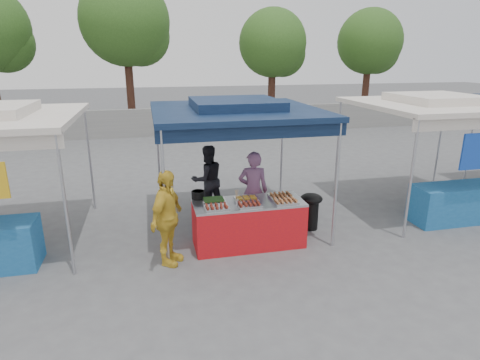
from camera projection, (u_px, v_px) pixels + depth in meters
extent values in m
plane|color=#565658|center=(247.00, 242.00, 7.59)|extent=(80.00, 80.00, 0.00)
cube|color=gray|center=(187.00, 121.00, 17.65)|extent=(40.00, 0.25, 1.20)
cylinder|color=#B3B4BA|center=(165.00, 200.00, 6.46)|extent=(0.05, 0.05, 2.30)
cylinder|color=#B3B4BA|center=(336.00, 187.00, 7.11)|extent=(0.05, 0.05, 2.30)
cylinder|color=#B3B4BA|center=(158.00, 156.00, 9.25)|extent=(0.05, 0.05, 2.30)
cylinder|color=#B3B4BA|center=(282.00, 150.00, 9.90)|extent=(0.05, 0.05, 2.30)
cube|color=#0F203E|center=(235.00, 111.00, 7.82)|extent=(3.20, 3.20, 0.10)
cube|color=#0F203E|center=(235.00, 104.00, 7.79)|extent=(1.65, 1.65, 0.18)
cube|color=#0F203E|center=(255.00, 132.00, 6.47)|extent=(3.20, 0.04, 0.25)
cylinder|color=#B3B4BA|center=(66.00, 208.00, 6.14)|extent=(0.05, 0.05, 2.30)
cylinder|color=#B3B4BA|center=(90.00, 160.00, 8.93)|extent=(0.05, 0.05, 2.30)
cylinder|color=#B3B4BA|center=(411.00, 181.00, 7.43)|extent=(0.05, 0.05, 2.30)
cylinder|color=#B3B4BA|center=(338.00, 147.00, 10.22)|extent=(0.05, 0.05, 2.30)
cylinder|color=#B3B4BA|center=(439.00, 141.00, 10.87)|extent=(0.05, 0.05, 2.30)
cube|color=beige|center=(435.00, 105.00, 8.79)|extent=(3.20, 3.20, 0.10)
cube|color=beige|center=(436.00, 99.00, 8.75)|extent=(1.65, 1.65, 0.18)
cube|color=#1D5E9B|center=(454.00, 203.00, 8.44)|extent=(1.80, 0.70, 0.80)
cylinder|color=#B3B4BA|center=(471.00, 140.00, 11.08)|extent=(0.05, 0.05, 2.30)
sphere|color=#31591D|center=(3.00, 43.00, 17.21)|extent=(2.52, 2.52, 2.52)
cylinder|color=#3E2117|center=(130.00, 82.00, 18.70)|extent=(0.36, 0.36, 4.36)
sphere|color=#31591D|center=(125.00, 21.00, 17.90)|extent=(3.99, 3.99, 3.99)
sphere|color=#31591D|center=(140.00, 36.00, 18.40)|extent=(2.74, 2.74, 2.74)
cylinder|color=#3E2117|center=(272.00, 89.00, 19.92)|extent=(0.36, 0.36, 3.55)
sphere|color=#31591D|center=(273.00, 43.00, 19.27)|extent=(3.25, 3.25, 3.25)
sphere|color=#31591D|center=(283.00, 54.00, 19.74)|extent=(2.23, 2.23, 2.23)
cylinder|color=#3E2117|center=(366.00, 85.00, 21.61)|extent=(0.36, 0.36, 3.66)
sphere|color=#31591D|center=(370.00, 41.00, 20.94)|extent=(3.35, 3.35, 3.35)
sphere|color=#31591D|center=(377.00, 52.00, 21.41)|extent=(2.30, 2.30, 2.30)
cube|color=red|center=(249.00, 224.00, 7.38)|extent=(2.00, 0.80, 0.81)
cube|color=#B3B4BA|center=(249.00, 203.00, 7.25)|extent=(2.00, 0.80, 0.04)
cube|color=silver|center=(217.00, 208.00, 6.88)|extent=(0.42, 0.30, 0.05)
cube|color=maroon|center=(217.00, 206.00, 6.87)|extent=(0.35, 0.25, 0.02)
cube|color=silver|center=(249.00, 205.00, 7.01)|extent=(0.42, 0.30, 0.05)
cube|color=maroon|center=(249.00, 203.00, 7.00)|extent=(0.35, 0.25, 0.02)
cube|color=silver|center=(286.00, 202.00, 7.15)|extent=(0.42, 0.30, 0.05)
cube|color=#A76339|center=(286.00, 200.00, 7.14)|extent=(0.35, 0.25, 0.02)
cube|color=silver|center=(214.00, 201.00, 7.21)|extent=(0.42, 0.30, 0.05)
cube|color=#28531C|center=(214.00, 199.00, 7.20)|extent=(0.35, 0.25, 0.02)
cube|color=silver|center=(246.00, 199.00, 7.31)|extent=(0.42, 0.30, 0.05)
cube|color=orange|center=(246.00, 197.00, 7.30)|extent=(0.35, 0.25, 0.02)
cube|color=silver|center=(281.00, 197.00, 7.43)|extent=(0.42, 0.30, 0.05)
cube|color=#A76339|center=(281.00, 195.00, 7.42)|extent=(0.35, 0.25, 0.02)
cylinder|color=black|center=(198.00, 195.00, 7.39)|extent=(0.25, 0.25, 0.14)
cylinder|color=#B3B4BA|center=(237.00, 202.00, 7.07)|extent=(0.08, 0.08, 0.10)
cylinder|color=black|center=(311.00, 215.00, 8.11)|extent=(0.31, 0.31, 0.60)
ellipsoid|color=black|center=(311.00, 198.00, 8.00)|extent=(0.45, 0.45, 0.20)
cube|color=#133C9B|center=(216.00, 228.00, 7.84)|extent=(0.52, 0.36, 0.31)
cube|color=#133C9B|center=(251.00, 225.00, 8.01)|extent=(0.48, 0.34, 0.29)
cube|color=#133C9B|center=(251.00, 211.00, 7.92)|extent=(0.48, 0.33, 0.29)
imported|color=#83537C|center=(253.00, 191.00, 7.96)|extent=(0.66, 0.50, 1.61)
imported|color=black|center=(208.00, 179.00, 8.83)|extent=(0.87, 0.76, 1.53)
imported|color=gold|center=(167.00, 218.00, 6.59)|extent=(0.83, 1.03, 1.64)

